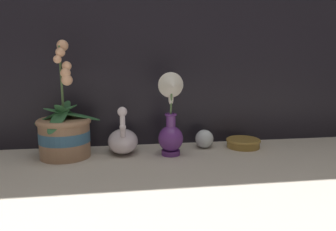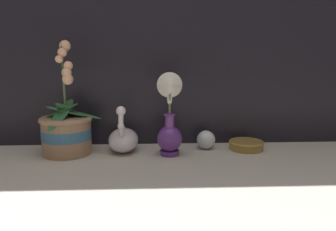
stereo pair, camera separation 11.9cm
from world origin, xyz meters
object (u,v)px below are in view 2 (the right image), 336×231
Objects in this scene: glass_sphere at (206,140)px; orchid_potted_plant at (67,129)px; swan_figurine at (123,138)px; amber_dish at (246,144)px; blue_vase at (170,121)px.

orchid_potted_plant is at bearing -175.57° from glass_sphere.
orchid_potted_plant reaches higher than glass_sphere.
orchid_potted_plant is 2.18× the size of swan_figurine.
swan_figurine is at bearing -176.59° from glass_sphere.
blue_vase is at bearing -167.55° from amber_dish.
swan_figurine is 0.63× the size of blue_vase.
blue_vase reaches higher than swan_figurine.
orchid_potted_plant is 0.38m from blue_vase.
swan_figurine is at bearing 159.81° from blue_vase.
amber_dish is (0.67, 0.02, -0.07)m from orchid_potted_plant.
orchid_potted_plant is 0.52m from glass_sphere.
blue_vase is 2.23× the size of amber_dish.
amber_dish is at bearing 2.07° from orchid_potted_plant.
swan_figurine reaches higher than glass_sphere.
glass_sphere reaches higher than amber_dish.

